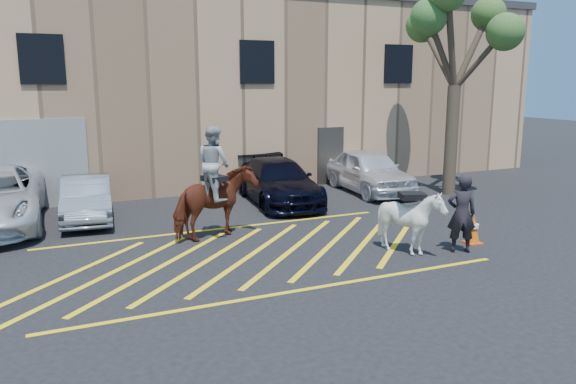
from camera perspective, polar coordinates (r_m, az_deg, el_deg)
name	(u,v)px	position (r m, az deg, el deg)	size (l,w,h in m)	color
ground	(247,251)	(13.38, -4.17, -6.02)	(90.00, 90.00, 0.00)	black
car_silver_sedan	(86,199)	(17.13, -19.80, -0.64)	(1.33, 3.82, 1.26)	gray
car_blue_suv	(278,181)	(18.43, -1.00, 1.08)	(1.98, 4.87, 1.41)	black
car_white_suv	(369,171)	(20.36, 8.23, 2.13)	(1.83, 4.54, 1.55)	white
handler	(462,214)	(13.68, 17.22, -2.10)	(0.68, 0.44, 1.85)	black
warehouse	(146,88)	(24.40, -14.23, 10.20)	(32.42, 10.20, 7.30)	tan
hatching_zone	(252,254)	(13.11, -3.71, -6.35)	(12.60, 5.12, 0.01)	yellow
mounted_bay	(215,194)	(14.27, -7.47, -0.19)	(2.38, 1.67, 2.87)	#5D2416
saddled_white	(411,221)	(13.27, 12.39, -2.91)	(1.64, 1.73, 1.55)	silver
traffic_cone	(473,229)	(14.63, 18.32, -3.57)	(0.40, 0.40, 0.73)	#FF3E0A
tree	(457,28)	(20.43, 16.83, 15.65)	(3.99, 4.37, 7.31)	#4B3F2E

